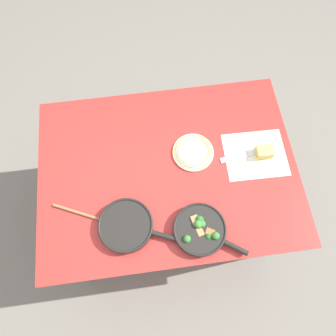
# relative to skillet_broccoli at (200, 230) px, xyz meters

# --- Properties ---
(ground_plane) EXTENTS (14.00, 14.00, 0.00)m
(ground_plane) POSITION_rel_skillet_broccoli_xyz_m (0.11, -0.33, -0.75)
(ground_plane) COLOR slate
(dining_table_red) EXTENTS (1.32, 0.96, 0.73)m
(dining_table_red) POSITION_rel_skillet_broccoli_xyz_m (0.11, -0.33, -0.10)
(dining_table_red) COLOR #B72D28
(dining_table_red) RESTS_ON ground_plane
(skillet_broccoli) EXTENTS (0.33, 0.27, 0.07)m
(skillet_broccoli) POSITION_rel_skillet_broccoli_xyz_m (0.00, 0.00, 0.00)
(skillet_broccoli) COLOR black
(skillet_broccoli) RESTS_ON dining_table_red
(skillet_eggs) EXTENTS (0.37, 0.26, 0.05)m
(skillet_eggs) POSITION_rel_skillet_broccoli_xyz_m (0.34, -0.06, -0.00)
(skillet_eggs) COLOR black
(skillet_eggs) RESTS_ON dining_table_red
(wooden_spoon) EXTENTS (0.36, 0.18, 0.02)m
(wooden_spoon) POSITION_rel_skillet_broccoli_xyz_m (0.47, -0.12, -0.02)
(wooden_spoon) COLOR #996B42
(wooden_spoon) RESTS_ON dining_table_red
(parchment_sheet) EXTENTS (0.32, 0.27, 0.00)m
(parchment_sheet) POSITION_rel_skillet_broccoli_xyz_m (-0.35, -0.35, -0.03)
(parchment_sheet) COLOR silver
(parchment_sheet) RESTS_ON dining_table_red
(grater_knife) EXTENTS (0.28, 0.06, 0.02)m
(grater_knife) POSITION_rel_skillet_broccoli_xyz_m (-0.35, -0.36, -0.02)
(grater_knife) COLOR silver
(grater_knife) RESTS_ON dining_table_red
(cheese_block) EXTENTS (0.08, 0.07, 0.05)m
(cheese_block) POSITION_rel_skillet_broccoli_xyz_m (-0.39, -0.35, -0.00)
(cheese_block) COLOR #E0C15B
(cheese_block) RESTS_ON dining_table_red
(dinner_plate_stack) EXTENTS (0.21, 0.21, 0.03)m
(dinner_plate_stack) POSITION_rel_skillet_broccoli_xyz_m (-0.03, -0.40, -0.01)
(dinner_plate_stack) COLOR white
(dinner_plate_stack) RESTS_ON dining_table_red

